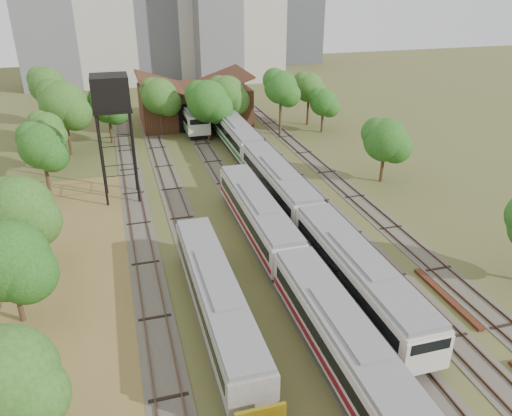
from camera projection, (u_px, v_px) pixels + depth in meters
name	position (u px, v px, depth m)	size (l,w,h in m)	color
ground	(394.00, 394.00, 27.49)	(240.00, 240.00, 0.00)	#475123
dry_grass_patch	(58.00, 360.00, 29.89)	(14.00, 60.00, 0.04)	brown
tracks	(256.00, 209.00, 49.01)	(24.60, 80.00, 0.19)	#4C473D
railcar_red_set	(292.00, 267.00, 35.91)	(2.88, 34.58, 3.56)	black
railcar_green_set	(278.00, 184.00, 49.93)	(2.98, 52.08, 3.68)	black
railcar_rear	(190.00, 113.00, 74.69)	(3.10, 16.08, 3.84)	black
old_grey_coach	(216.00, 297.00, 32.58)	(2.73, 18.00, 3.37)	black
water_tower	(111.00, 96.00, 47.09)	(3.61, 3.61, 12.46)	black
rail_pile_far	(446.00, 297.00, 35.52)	(0.47, 7.54, 0.24)	#522717
maintenance_shed	(194.00, 104.00, 76.34)	(16.45, 11.55, 7.58)	#362013
tree_band_left	(33.00, 181.00, 41.55)	(8.89, 77.55, 8.69)	#382616
tree_band_far	(184.00, 98.00, 67.39)	(39.19, 10.70, 9.29)	#382616
tree_band_right	(412.00, 153.00, 49.99)	(5.52, 44.81, 7.16)	#382616
tower_far_right	(294.00, 4.00, 125.60)	(12.00, 12.00, 28.00)	#474A4F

